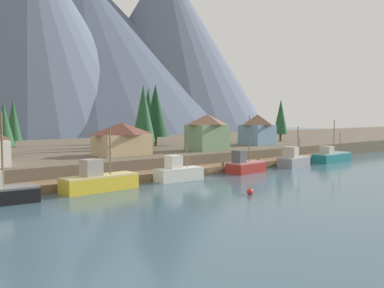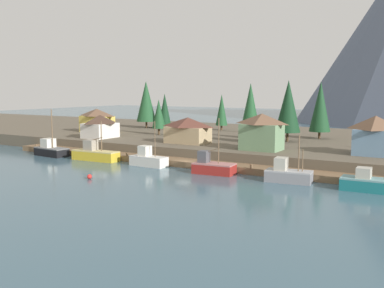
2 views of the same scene
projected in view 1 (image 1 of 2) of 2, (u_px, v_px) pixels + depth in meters
ground_plane at (128, 166)px, 79.02m from camera, size 400.00×400.00×1.00m
dock at (195, 171)px, 65.37m from camera, size 80.00×4.00×1.60m
shoreline_bank at (95, 152)px, 87.95m from camera, size 400.00×56.00×2.50m
mountain_west_peak at (29, 33)px, 182.50m from camera, size 102.40×102.40×83.89m
mountain_central_peak at (80, 50)px, 214.54m from camera, size 152.16×152.16×79.45m
mountain_east_peak at (165, 46)px, 226.34m from camera, size 104.89×104.89×86.61m
fishing_boat_yellow at (99, 181)px, 50.87m from camera, size 9.23×3.12×7.19m
fishing_boat_white at (178, 172)px, 58.76m from camera, size 6.71×2.77×7.59m
fishing_boat_red at (245, 166)px, 66.67m from camera, size 6.51×3.52×8.54m
fishing_boat_grey at (293, 160)px, 74.35m from camera, size 6.58×3.59×6.65m
fishing_boat_teal at (331, 157)px, 82.03m from camera, size 9.17×3.44×7.67m
house_green at (207, 132)px, 77.16m from camera, size 6.89×4.90×6.25m
house_blue at (257, 129)px, 91.42m from camera, size 6.22×5.60×6.22m
house_tan at (122, 138)px, 68.26m from camera, size 8.31×5.33×4.96m
conifer_near_left at (148, 112)px, 96.45m from camera, size 4.38×4.38×11.94m
conifer_near_right at (13, 120)px, 84.20m from camera, size 3.01×3.01×9.10m
conifer_mid_right at (281, 117)px, 103.18m from camera, size 3.27×3.27×9.69m
conifer_back_left at (156, 110)px, 87.55m from camera, size 4.96×4.96×12.13m
conifer_back_right at (143, 113)px, 80.18m from camera, size 4.17×4.17×11.56m
conifer_far_left at (4, 125)px, 66.63m from camera, size 3.13×3.13×8.01m
channel_buoy at (250, 192)px, 48.46m from camera, size 0.70×0.70×0.70m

